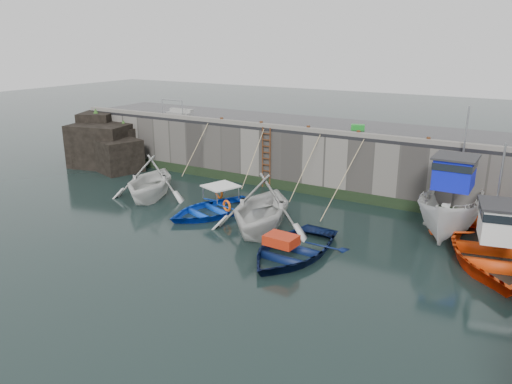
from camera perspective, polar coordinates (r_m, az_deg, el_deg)
The scene contains 24 objects.
ground at distance 17.80m, azimuth -9.15°, elevation -8.32°, with size 120.00×120.00×0.00m, color black.
quay_back at distance 27.52m, azimuth 7.47°, elevation 4.25°, with size 30.00×5.00×3.00m, color slate.
road_back at distance 27.22m, azimuth 7.60°, elevation 7.50°, with size 30.00×5.00×0.16m, color black.
kerb_back at distance 25.07m, azimuth 5.47°, elevation 7.16°, with size 30.00×0.30×0.20m, color slate.
algae_back at distance 25.60m, azimuth 5.10°, elevation 0.45°, with size 30.00×0.08×0.50m, color black.
rock_outcrop at distance 32.29m, azimuth -16.75°, elevation 5.15°, with size 5.85×4.24×3.41m.
ladder at distance 26.10m, azimuth 1.17°, elevation 3.89°, with size 0.51×0.08×3.20m.
boat_near_white at distance 25.36m, azimuth -11.95°, elevation -0.62°, with size 3.96×4.58×2.42m, color silver.
boat_near_white_rope at distance 27.93m, azimuth -7.09°, elevation 1.28°, with size 0.04×3.32×3.10m, color tan, non-canonical shape.
boat_near_blue at distance 22.66m, azimuth -5.01°, elevation -2.46°, with size 3.17×4.44×0.92m, color blue.
boat_near_blue_rope at distance 25.61m, azimuth -0.19°, elevation -0.06°, with size 0.04×3.55×3.10m, color tan, non-canonical shape.
boat_near_blacktrim at distance 20.67m, azimuth 0.62°, elevation -4.37°, with size 4.33×5.02×2.64m, color silver.
boat_near_blacktrim_rope at distance 24.04m, azimuth 5.44°, elevation -1.31°, with size 0.04×4.01×3.10m, color tan, non-canonical shape.
boat_near_navy at distance 18.46m, azimuth 4.15°, elevation -7.16°, with size 3.40×4.77×0.99m, color #0A1740.
boat_near_navy_rope at distance 22.56m, azimuth 9.64°, elevation -2.74°, with size 0.04×5.29×3.10m, color tan, non-canonical shape.
boat_far_white at distance 21.87m, azimuth 21.51°, elevation -1.63°, with size 2.26×5.99×5.31m.
boat_far_orange at distance 19.74m, azimuth 25.72°, elevation -5.88°, with size 6.01×7.47×4.37m.
fish_crate at distance 25.86m, azimuth 11.57°, elevation 7.27°, with size 0.67×0.41×0.27m, color #188522.
railing at distance 30.63m, azimuth -8.74°, elevation 9.06°, with size 1.60×1.05×1.00m.
bollard_a at distance 27.62m, azimuth -3.94°, elevation 8.21°, with size 0.18×0.18×0.28m, color #3F1E0F.
bollard_b at distance 26.29m, azimuth 0.60°, elevation 7.79°, with size 0.18×0.18×0.28m, color #3F1E0F.
bollard_c at distance 25.07m, azimuth 5.99°, elevation 7.24°, with size 0.18×0.18×0.28m, color #3F1E0F.
bollard_d at distance 24.12m, azimuth 11.63°, elevation 6.58°, with size 0.18×0.18×0.28m, color #3F1E0F.
bollard_e at distance 23.30m, azimuth 19.09°, elevation 5.62°, with size 0.18×0.18×0.28m, color #3F1E0F.
Camera 1 is at (10.49, -12.20, 7.61)m, focal length 35.00 mm.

